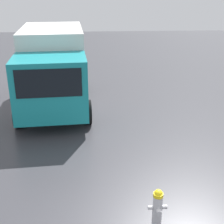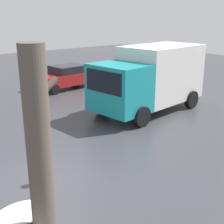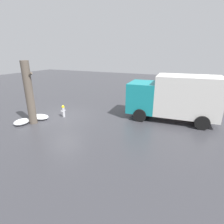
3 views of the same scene
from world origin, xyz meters
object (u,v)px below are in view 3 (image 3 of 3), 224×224
fire_hydrant (63,111)px  parked_car (176,91)px  delivery_truck (174,96)px  tree_trunk (29,93)px

fire_hydrant → parked_car: (6.96, 9.82, 0.30)m
fire_hydrant → delivery_truck: bearing=-158.2°
fire_hydrant → tree_trunk: size_ratio=0.22×
fire_hydrant → parked_car: size_ratio=0.20×
delivery_truck → parked_car: bearing=-0.2°
tree_trunk → parked_car: 14.24m
fire_hydrant → parked_car: bearing=-125.1°
tree_trunk → delivery_truck: 9.78m
fire_hydrant → tree_trunk: (-1.08, -1.85, 1.62)m
tree_trunk → delivery_truck: bearing=29.3°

